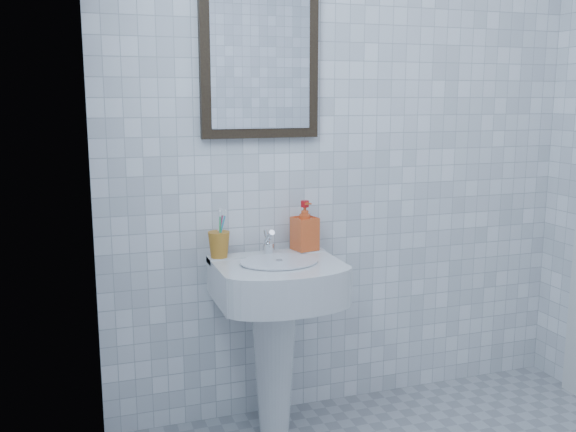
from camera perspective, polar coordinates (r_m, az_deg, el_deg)
name	(u,v)px	position (r m, az deg, el deg)	size (l,w,h in m)	color
wall_back	(348,134)	(2.86, 5.38, 7.31)	(2.20, 0.02, 2.50)	white
wall_left	(106,172)	(1.42, -15.89, 3.76)	(0.02, 2.40, 2.50)	white
washbasin	(275,318)	(2.66, -1.12, -9.03)	(0.50, 0.37, 0.77)	silver
faucet	(269,244)	(2.66, -1.74, -2.49)	(0.04, 0.10, 0.11)	silver
toothbrush_cup	(219,245)	(2.62, -6.15, -2.54)	(0.09, 0.09, 0.11)	#BF7823
soap_dispenser	(305,226)	(2.73, 1.50, -0.87)	(0.09, 0.10, 0.21)	red
wall_mirror	(260,62)	(2.70, -2.51, 13.53)	(0.50, 0.04, 0.62)	black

